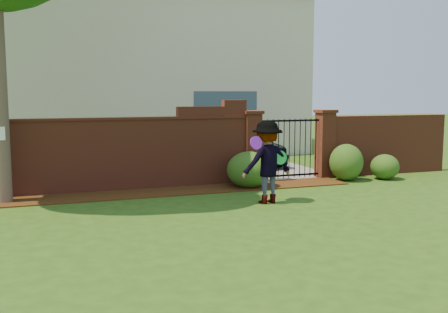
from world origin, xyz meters
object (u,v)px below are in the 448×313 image
object	(u,v)px
frisbee_purple	(256,143)
car	(244,144)
man	(268,162)
frisbee_green	(280,157)

from	to	relation	value
frisbee_purple	car	bearing A→B (deg)	70.33
car	man	size ratio (longest dim) A/B	2.27
man	frisbee_purple	world-z (taller)	man
man	frisbee_green	world-z (taller)	man
frisbee_purple	frisbee_green	xyz separation A→B (m)	(0.60, 0.10, -0.34)
man	frisbee_purple	bearing A→B (deg)	20.85
car	frisbee_purple	world-z (taller)	frisbee_purple
car	frisbee_purple	size ratio (longest dim) A/B	14.36
frisbee_green	frisbee_purple	bearing A→B (deg)	-170.44
man	frisbee_purple	xyz separation A→B (m)	(-0.35, -0.17, 0.44)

